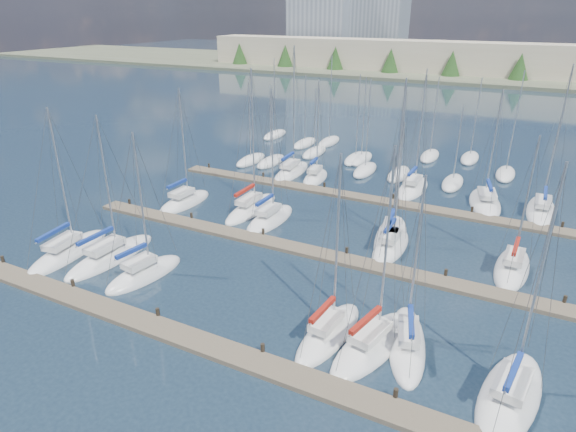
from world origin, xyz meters
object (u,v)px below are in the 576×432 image
at_px(sailboat_m, 512,268).
at_px(sailboat_b, 111,256).
at_px(sailboat_j, 270,219).
at_px(sailboat_f, 407,343).
at_px(sailboat_n, 291,172).
at_px(sailboat_g, 510,395).
at_px(sailboat_a, 68,252).
at_px(sailboat_e, 372,344).
at_px(sailboat_d, 329,333).
at_px(sailboat_l, 391,246).
at_px(sailboat_i, 251,208).
at_px(sailboat_q, 485,203).
at_px(sailboat_p, 413,188).
at_px(sailboat_r, 541,211).
at_px(sailboat_o, 315,178).
at_px(sailboat_c, 144,274).
at_px(sailboat_k, 391,237).
at_px(sailboat_h, 185,202).

distance_m(sailboat_m, sailboat_b, 32.45).
xyz_separation_m(sailboat_j, sailboat_f, (16.63, -12.69, 0.00)).
distance_m(sailboat_n, sailboat_m, 29.76).
relative_size(sailboat_m, sailboat_g, 0.84).
bearing_deg(sailboat_a, sailboat_e, -9.20).
bearing_deg(sailboat_b, sailboat_d, -3.01).
xyz_separation_m(sailboat_a, sailboat_j, (11.80, 13.72, 0.00)).
bearing_deg(sailboat_b, sailboat_l, 32.20).
bearing_deg(sailboat_i, sailboat_a, -120.46).
xyz_separation_m(sailboat_q, sailboat_b, (-26.12, -26.76, 0.00)).
distance_m(sailboat_p, sailboat_r, 13.20).
xyz_separation_m(sailboat_q, sailboat_n, (-22.86, -0.03, 0.03)).
relative_size(sailboat_o, sailboat_d, 0.99).
xyz_separation_m(sailboat_c, sailboat_b, (-4.47, 0.91, -0.01)).
bearing_deg(sailboat_k, sailboat_f, -79.26).
xyz_separation_m(sailboat_p, sailboat_e, (4.54, -28.77, -0.00)).
xyz_separation_m(sailboat_p, sailboat_f, (6.40, -27.73, -0.00)).
height_order(sailboat_c, sailboat_g, sailboat_g).
xyz_separation_m(sailboat_c, sailboat_j, (3.56, 13.58, -0.00)).
height_order(sailboat_q, sailboat_a, sailboat_a).
bearing_deg(sailboat_h, sailboat_f, -24.40).
bearing_deg(sailboat_i, sailboat_h, -167.48).
bearing_deg(sailboat_c, sailboat_a, -171.03).
bearing_deg(sailboat_g, sailboat_h, 165.26).
bearing_deg(sailboat_f, sailboat_p, 87.70).
bearing_deg(sailboat_l, sailboat_k, 106.02).
xyz_separation_m(sailboat_o, sailboat_m, (22.83, -12.94, -0.02)).
xyz_separation_m(sailboat_o, sailboat_j, (1.16, -13.35, -0.01)).
distance_m(sailboat_h, sailboat_e, 28.49).
relative_size(sailboat_h, sailboat_k, 0.86).
bearing_deg(sailboat_o, sailboat_f, -62.89).
bearing_deg(sailboat_o, sailboat_i, -106.33).
relative_size(sailboat_e, sailboat_n, 0.83).
distance_m(sailboat_i, sailboat_c, 15.12).
xyz_separation_m(sailboat_d, sailboat_g, (10.59, -0.49, -0.00)).
xyz_separation_m(sailboat_o, sailboat_n, (-3.61, 0.70, -0.00)).
distance_m(sailboat_j, sailboat_f, 20.92).
bearing_deg(sailboat_g, sailboat_k, 133.47).
height_order(sailboat_r, sailboat_k, sailboat_r).
height_order(sailboat_f, sailboat_k, sailboat_k).
distance_m(sailboat_q, sailboat_o, 19.27).
height_order(sailboat_q, sailboat_l, sailboat_q).
relative_size(sailboat_i, sailboat_k, 1.00).
height_order(sailboat_p, sailboat_d, sailboat_p).
bearing_deg(sailboat_b, sailboat_i, 71.38).
distance_m(sailboat_i, sailboat_m, 24.75).
bearing_deg(sailboat_g, sailboat_n, 142.61).
xyz_separation_m(sailboat_c, sailboat_o, (2.40, 26.94, 0.01)).
bearing_deg(sailboat_i, sailboat_n, 97.20).
height_order(sailboat_l, sailboat_r, sailboat_r).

